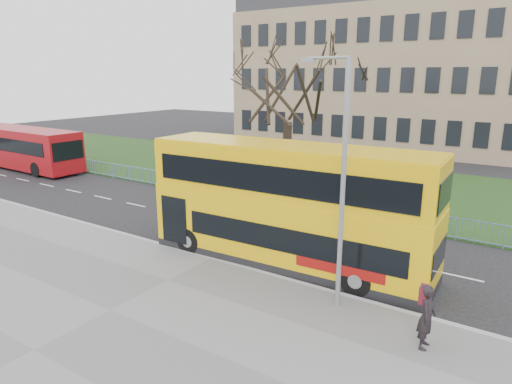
% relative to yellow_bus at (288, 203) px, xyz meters
% --- Properties ---
extents(ground, '(120.00, 120.00, 0.00)m').
position_rel_yellow_bus_xyz_m(ground, '(-2.77, 0.06, -2.59)').
color(ground, black).
rests_on(ground, ground).
extents(pavement, '(80.00, 10.50, 0.12)m').
position_rel_yellow_bus_xyz_m(pavement, '(-2.77, -6.69, -2.53)').
color(pavement, slate).
rests_on(pavement, ground).
extents(kerb, '(80.00, 0.20, 0.14)m').
position_rel_yellow_bus_xyz_m(kerb, '(-2.77, -1.49, -2.52)').
color(kerb, '#979699').
rests_on(kerb, ground).
extents(grass_verge, '(80.00, 15.40, 0.08)m').
position_rel_yellow_bus_xyz_m(grass_verge, '(-2.77, 14.36, -2.55)').
color(grass_verge, '#1B3714').
rests_on(grass_verge, ground).
extents(guard_railing, '(40.00, 0.12, 1.10)m').
position_rel_yellow_bus_xyz_m(guard_railing, '(-2.77, 6.66, -2.04)').
color(guard_railing, '#6989BB').
rests_on(guard_railing, ground).
extents(bare_tree, '(7.49, 7.49, 10.70)m').
position_rel_yellow_bus_xyz_m(bare_tree, '(-5.77, 10.06, 2.84)').
color(bare_tree, black).
rests_on(bare_tree, grass_verge).
extents(civic_building, '(30.00, 15.00, 14.00)m').
position_rel_yellow_bus_xyz_m(civic_building, '(-7.77, 35.06, 4.41)').
color(civic_building, '#8B7258').
rests_on(civic_building, ground).
extents(yellow_bus, '(11.63, 3.15, 4.83)m').
position_rel_yellow_bus_xyz_m(yellow_bus, '(0.00, 0.00, 0.00)').
color(yellow_bus, '#ECB709').
rests_on(yellow_bus, ground).
extents(red_bus, '(12.54, 3.04, 3.30)m').
position_rel_yellow_bus_xyz_m(red_bus, '(-27.68, 5.02, -0.84)').
color(red_bus, maroon).
rests_on(red_bus, ground).
extents(pedestrian, '(0.49, 0.71, 1.87)m').
position_rel_yellow_bus_xyz_m(pedestrian, '(6.23, -3.20, -1.54)').
color(pedestrian, black).
rests_on(pedestrian, pavement).
extents(street_lamp, '(1.68, 0.31, 7.93)m').
position_rel_yellow_bus_xyz_m(street_lamp, '(3.13, -2.31, 1.88)').
color(street_lamp, gray).
rests_on(street_lamp, pavement).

